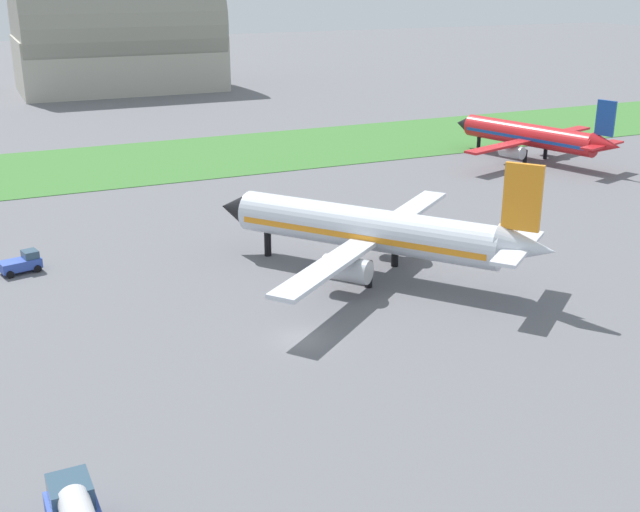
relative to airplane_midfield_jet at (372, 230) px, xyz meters
The scene contains 6 objects.
ground_plane 15.61m from the airplane_midfield_jet, 138.55° to the right, with size 600.00×600.00×0.00m, color slate.
grass_taxiway_strip 55.71m from the airplane_midfield_jet, 101.69° to the left, with size 360.00×28.00×0.08m, color #3D7533.
airplane_midfield_jet is the anchor object (origin of this frame).
airplane_parked_jet_far 53.96m from the airplane_midfield_jet, 36.73° to the left, with size 27.85×27.58×10.10m.
pushback_tug_by_runway 32.56m from the airplane_midfield_jet, 154.91° to the left, with size 3.92×2.73×1.95m.
hangar_distant 132.38m from the airplane_midfield_jet, 88.83° to the left, with size 45.16×29.93×30.02m.
Camera 1 is at (-21.25, -51.11, 26.45)m, focal length 44.91 mm.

